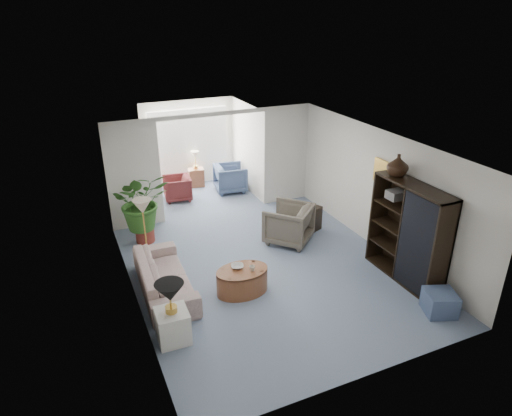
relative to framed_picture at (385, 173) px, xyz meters
name	(u,v)px	position (x,y,z in m)	size (l,w,h in m)	color
floor	(269,271)	(-2.46, 0.10, -1.70)	(6.00, 6.00, 0.00)	#7F91A7
sunroom_floor	(203,197)	(-2.46, 4.20, -1.70)	(2.60, 2.60, 0.00)	#7F91A7
back_pier_left	(134,176)	(-4.36, 3.10, -0.45)	(1.20, 0.12, 2.50)	white
back_pier_right	(286,155)	(-0.56, 3.10, -0.45)	(1.20, 0.12, 2.50)	white
back_header	(213,114)	(-2.46, 3.10, 0.75)	(2.60, 0.12, 0.10)	white
window_pane	(189,136)	(-2.46, 5.28, -0.30)	(2.20, 0.02, 1.50)	white
window_blinds	(189,137)	(-2.46, 5.25, -0.30)	(2.20, 0.02, 1.50)	white
framed_picture	(385,173)	(0.00, 0.00, 0.00)	(0.04, 0.50, 0.40)	beige
sofa	(164,276)	(-4.44, 0.27, -1.39)	(2.09, 0.82, 0.61)	beige
end_table	(173,326)	(-4.64, -1.08, -1.44)	(0.48, 0.48, 0.52)	white
table_lamp	(170,292)	(-4.64, -1.08, -0.83)	(0.44, 0.44, 0.30)	black
floor_lamp	(142,207)	(-4.53, 1.33, -0.45)	(0.36, 0.36, 0.28)	beige
coffee_table	(242,281)	(-3.18, -0.31, -1.47)	(0.95, 0.95, 0.45)	brown
coffee_bowl	(237,266)	(-3.23, -0.21, -1.22)	(0.22, 0.22, 0.05)	beige
coffee_cup	(252,268)	(-3.03, -0.41, -1.20)	(0.10, 0.10, 0.10)	beige
wingback_chair	(289,224)	(-1.54, 1.04, -1.28)	(0.90, 0.93, 0.84)	#676051
side_table_dark	(309,218)	(-0.84, 1.34, -1.42)	(0.47, 0.37, 0.56)	black
entertainment_cabinet	(408,233)	(-0.23, -1.09, -0.77)	(0.45, 1.68, 1.87)	black
cabinet_urn	(398,165)	(-0.23, -0.59, 0.37)	(0.39, 0.39, 0.41)	black
ottoman	(440,303)	(-0.41, -2.21, -1.51)	(0.48, 0.48, 0.39)	#4A5B7F
plant_pot	(145,235)	(-4.38, 2.31, -1.54)	(0.40, 0.40, 0.32)	maroon
house_plant	(141,201)	(-4.38, 2.31, -0.74)	(1.15, 1.00, 1.28)	#2F6322
sunroom_chair_blue	(230,178)	(-1.62, 4.30, -1.33)	(0.80, 0.82, 0.75)	#4A5B7F
sunroom_chair_maroon	(177,188)	(-3.12, 4.30, -1.38)	(0.68, 0.70, 0.64)	maroon
sunroom_table	(196,177)	(-2.37, 5.05, -1.44)	(0.42, 0.33, 0.51)	brown
shelf_clutter	(410,227)	(-0.28, -1.17, -0.61)	(0.30, 1.10, 1.06)	#52504D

